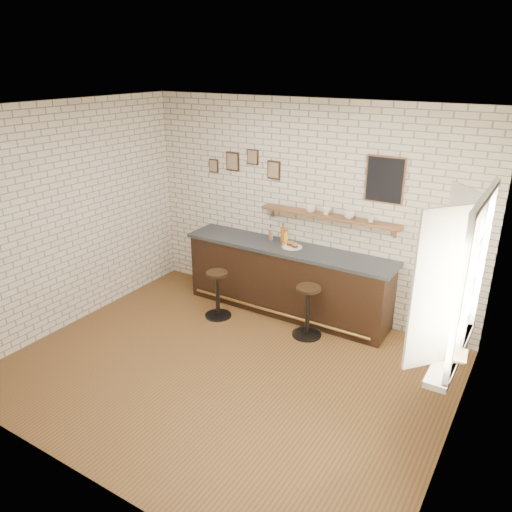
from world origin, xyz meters
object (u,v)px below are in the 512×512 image
at_px(bitters_bottle_brown, 271,234).
at_px(book_lower, 446,355).
at_px(bitters_bottle_white, 271,234).
at_px(bar_stool_right, 308,310).
at_px(shelf_cup_d, 371,219).
at_px(condiment_bottle_yellow, 286,238).
at_px(shelf_cup_b, 326,211).
at_px(book_upper, 446,353).
at_px(shelf_cup_c, 349,215).
at_px(bar_stool_left, 218,293).
at_px(shelf_cup_a, 311,209).
at_px(ciabatta_sandwich, 293,244).
at_px(sandwich_plate, 292,247).
at_px(bar_counter, 287,279).
at_px(bitters_bottle_amber, 283,235).

height_order(bitters_bottle_brown, book_lower, bitters_bottle_brown).
bearing_deg(bitters_bottle_white, bar_stool_right, -32.96).
bearing_deg(shelf_cup_d, condiment_bottle_yellow, -170.30).
distance_m(shelf_cup_b, book_upper, 2.74).
height_order(bitters_bottle_brown, shelf_cup_c, shelf_cup_c).
distance_m(bar_stool_left, shelf_cup_d, 2.35).
bearing_deg(shelf_cup_b, bitters_bottle_white, 136.02).
bearing_deg(condiment_bottle_yellow, shelf_cup_a, 12.56).
relative_size(bar_stool_left, shelf_cup_b, 6.44).
xyz_separation_m(shelf_cup_d, book_upper, (1.39, -1.76, -0.58)).
height_order(ciabatta_sandwich, shelf_cup_d, shelf_cup_d).
bearing_deg(shelf_cup_b, bar_stool_right, -130.69).
bearing_deg(sandwich_plate, bitters_bottle_white, 164.68).
distance_m(bar_stool_left, shelf_cup_a, 1.77).
xyz_separation_m(ciabatta_sandwich, bitters_bottle_brown, (-0.42, 0.11, 0.04)).
height_order(bar_counter, shelf_cup_a, shelf_cup_a).
bearing_deg(bitters_bottle_amber, bitters_bottle_brown, 180.00).
bearing_deg(bar_counter, shelf_cup_a, 40.04).
bearing_deg(bitters_bottle_amber, shelf_cup_b, 6.97).
bearing_deg(bar_counter, book_upper, -32.07).
relative_size(bar_stool_right, book_lower, 3.29).
bearing_deg(bar_stool_left, shelf_cup_a, 40.40).
xyz_separation_m(sandwich_plate, condiment_bottle_yellow, (-0.16, 0.11, 0.08)).
bearing_deg(bitters_bottle_amber, book_upper, -32.58).
xyz_separation_m(bitters_bottle_white, bar_stool_left, (-0.42, -0.78, -0.74)).
xyz_separation_m(ciabatta_sandwich, book_upper, (2.41, -1.57, -0.10)).
height_order(bitters_bottle_brown, bar_stool_left, bitters_bottle_brown).
xyz_separation_m(shelf_cup_b, shelf_cup_d, (0.63, 0.00, -0.01)).
bearing_deg(ciabatta_sandwich, book_lower, -33.13).
distance_m(bar_stool_left, book_upper, 3.42).
height_order(shelf_cup_a, shelf_cup_b, shelf_cup_a).
height_order(bar_stool_left, shelf_cup_c, shelf_cup_c).
bearing_deg(ciabatta_sandwich, shelf_cup_b, 25.19).
xyz_separation_m(bitters_bottle_amber, shelf_cup_a, (0.39, 0.07, 0.43)).
distance_m(ciabatta_sandwich, book_upper, 2.88).
bearing_deg(sandwich_plate, bar_stool_right, -43.50).
xyz_separation_m(sandwich_plate, shelf_cup_d, (1.03, 0.19, 0.53)).
height_order(bitters_bottle_white, book_upper, bitters_bottle_white).
height_order(bar_counter, book_lower, bar_counter).
relative_size(sandwich_plate, bar_stool_left, 0.41).
distance_m(ciabatta_sandwich, bitters_bottle_white, 0.43).
bearing_deg(sandwich_plate, condiment_bottle_yellow, 144.91).
bearing_deg(shelf_cup_c, bitters_bottle_amber, 100.81).
height_order(bar_counter, bitters_bottle_brown, bitters_bottle_brown).
bearing_deg(ciabatta_sandwich, shelf_cup_d, 10.33).
xyz_separation_m(bitters_bottle_white, book_upper, (2.83, -1.68, -0.14)).
height_order(shelf_cup_d, book_lower, shelf_cup_d).
relative_size(sandwich_plate, condiment_bottle_yellow, 1.45).
bearing_deg(bar_stool_left, shelf_cup_d, 24.69).
xyz_separation_m(bitters_bottle_brown, bar_stool_left, (-0.41, -0.78, -0.73)).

